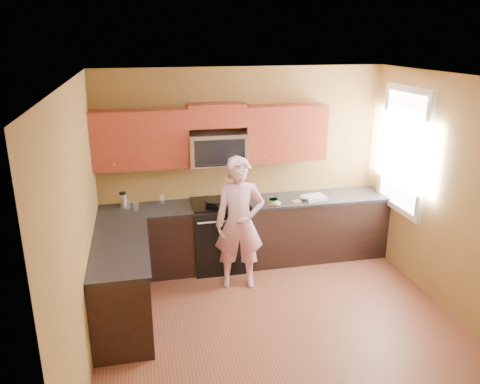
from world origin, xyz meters
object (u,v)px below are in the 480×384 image
object	(u,v)px
woman	(239,223)
butter_tub	(273,204)
stove	(220,234)
frying_pan	(215,204)
microwave	(217,164)
travel_mug	(124,207)

from	to	relation	value
woman	butter_tub	size ratio (longest dim) A/B	12.99
woman	butter_tub	bearing A→B (deg)	44.56
stove	woman	size ratio (longest dim) A/B	0.56
stove	butter_tub	size ratio (longest dim) A/B	7.25
woman	frying_pan	size ratio (longest dim) A/B	3.79
stove	microwave	bearing A→B (deg)	90.00
frying_pan	microwave	bearing A→B (deg)	64.87
woman	travel_mug	xyz separation A→B (m)	(-1.42, 0.75, 0.07)
travel_mug	butter_tub	bearing A→B (deg)	-9.91
butter_tub	travel_mug	world-z (taller)	travel_mug
butter_tub	travel_mug	bearing A→B (deg)	170.09
stove	travel_mug	world-z (taller)	travel_mug
microwave	frying_pan	world-z (taller)	microwave
stove	travel_mug	size ratio (longest dim) A/B	4.82
woman	frying_pan	distance (m)	0.55
woman	stove	bearing A→B (deg)	113.54
woman	butter_tub	distance (m)	0.69
stove	butter_tub	bearing A→B (deg)	-13.01
frying_pan	travel_mug	distance (m)	1.22
microwave	butter_tub	size ratio (longest dim) A/B	5.80
woman	travel_mug	world-z (taller)	woman
microwave	butter_tub	world-z (taller)	microwave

